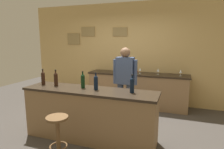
# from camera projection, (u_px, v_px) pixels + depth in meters

# --- Properties ---
(ground_plane) EXTENTS (10.00, 10.00, 0.00)m
(ground_plane) POSITION_uv_depth(u_px,v_px,m) (99.00, 129.00, 3.90)
(ground_plane) COLOR #423D38
(back_wall) EXTENTS (6.00, 0.09, 2.80)m
(back_wall) POSITION_uv_depth(u_px,v_px,m) (127.00, 53.00, 5.54)
(back_wall) COLOR tan
(back_wall) RESTS_ON ground_plane
(bar_counter) EXTENTS (2.40, 0.60, 0.92)m
(bar_counter) POSITION_uv_depth(u_px,v_px,m) (90.00, 114.00, 3.45)
(bar_counter) COLOR olive
(bar_counter) RESTS_ON ground_plane
(side_counter) EXTENTS (2.66, 0.56, 0.90)m
(side_counter) POSITION_uv_depth(u_px,v_px,m) (137.00, 90.00, 5.22)
(side_counter) COLOR olive
(side_counter) RESTS_ON ground_plane
(bartender) EXTENTS (0.52, 0.21, 1.62)m
(bartender) POSITION_uv_depth(u_px,v_px,m) (125.00, 80.00, 4.08)
(bartender) COLOR #384766
(bartender) RESTS_ON ground_plane
(bar_stool) EXTENTS (0.32, 0.32, 0.68)m
(bar_stool) POSITION_uv_depth(u_px,v_px,m) (58.00, 131.00, 2.82)
(bar_stool) COLOR brown
(bar_stool) RESTS_ON ground_plane
(wine_bottle_a) EXTENTS (0.07, 0.07, 0.31)m
(wine_bottle_a) POSITION_uv_depth(u_px,v_px,m) (43.00, 78.00, 3.71)
(wine_bottle_a) COLOR black
(wine_bottle_a) RESTS_ON bar_counter
(wine_bottle_b) EXTENTS (0.07, 0.07, 0.31)m
(wine_bottle_b) POSITION_uv_depth(u_px,v_px,m) (56.00, 79.00, 3.61)
(wine_bottle_b) COLOR black
(wine_bottle_b) RESTS_ON bar_counter
(wine_bottle_c) EXTENTS (0.07, 0.07, 0.31)m
(wine_bottle_c) POSITION_uv_depth(u_px,v_px,m) (83.00, 81.00, 3.45)
(wine_bottle_c) COLOR black
(wine_bottle_c) RESTS_ON bar_counter
(wine_bottle_d) EXTENTS (0.07, 0.07, 0.31)m
(wine_bottle_d) POSITION_uv_depth(u_px,v_px,m) (96.00, 82.00, 3.32)
(wine_bottle_d) COLOR black
(wine_bottle_d) RESTS_ON bar_counter
(wine_bottle_e) EXTENTS (0.07, 0.07, 0.31)m
(wine_bottle_e) POSITION_uv_depth(u_px,v_px,m) (132.00, 85.00, 3.14)
(wine_bottle_e) COLOR black
(wine_bottle_e) RESTS_ON bar_counter
(wine_glass_a) EXTENTS (0.07, 0.07, 0.16)m
(wine_glass_a) POSITION_uv_depth(u_px,v_px,m) (122.00, 69.00, 5.21)
(wine_glass_a) COLOR silver
(wine_glass_a) RESTS_ON side_counter
(wine_glass_b) EXTENTS (0.07, 0.07, 0.16)m
(wine_glass_b) POSITION_uv_depth(u_px,v_px,m) (140.00, 69.00, 5.07)
(wine_glass_b) COLOR silver
(wine_glass_b) RESTS_ON side_counter
(wine_glass_c) EXTENTS (0.07, 0.07, 0.16)m
(wine_glass_c) POSITION_uv_depth(u_px,v_px,m) (158.00, 70.00, 4.94)
(wine_glass_c) COLOR silver
(wine_glass_c) RESTS_ON side_counter
(wine_glass_d) EXTENTS (0.07, 0.07, 0.16)m
(wine_glass_d) POSITION_uv_depth(u_px,v_px,m) (181.00, 72.00, 4.73)
(wine_glass_d) COLOR silver
(wine_glass_d) RESTS_ON side_counter
(coffee_mug) EXTENTS (0.12, 0.08, 0.09)m
(coffee_mug) POSITION_uv_depth(u_px,v_px,m) (135.00, 71.00, 5.15)
(coffee_mug) COLOR #B2332D
(coffee_mug) RESTS_ON side_counter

